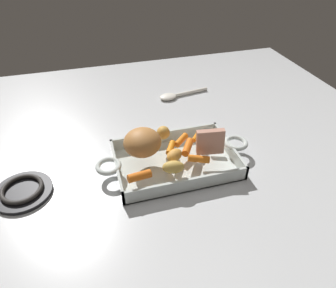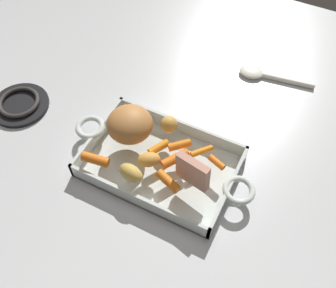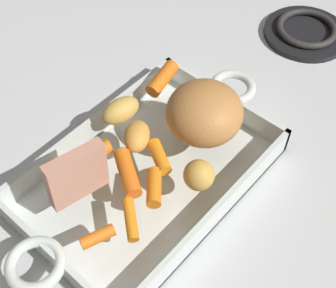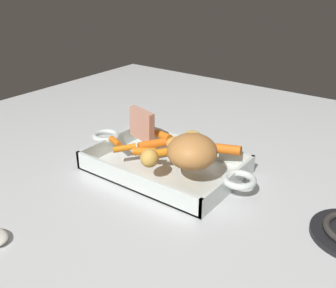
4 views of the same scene
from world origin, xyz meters
name	(u,v)px [view 1 (image 1 of 4)]	position (x,y,z in m)	size (l,w,h in m)	color
ground_plane	(175,164)	(0.00, 0.00, 0.00)	(1.69, 1.69, 0.00)	silver
roasting_dish	(175,161)	(0.00, 0.00, 0.02)	(0.48, 0.25, 0.05)	silver
pork_roast	(142,142)	(0.10, -0.02, 0.09)	(0.11, 0.11, 0.08)	#B9783E
roast_slice_thin	(210,142)	(-0.10, 0.03, 0.09)	(0.02, 0.08, 0.08)	tan
baby_carrot_short	(181,140)	(-0.03, -0.04, 0.06)	(0.02, 0.02, 0.06)	orange
baby_carrot_center_right	(196,136)	(-0.09, -0.05, 0.06)	(0.01, 0.01, 0.06)	orange
baby_carrot_long	(199,159)	(-0.05, 0.06, 0.06)	(0.02, 0.02, 0.06)	orange
baby_carrot_northwest	(139,176)	(0.13, 0.09, 0.06)	(0.02, 0.02, 0.07)	orange
baby_carrot_center_left	(171,148)	(0.01, -0.01, 0.06)	(0.02, 0.02, 0.05)	orange
baby_carrot_southeast	(211,136)	(-0.13, -0.04, 0.06)	(0.02, 0.02, 0.04)	orange
baby_carrot_northeast	(187,146)	(-0.04, 0.00, 0.06)	(0.02, 0.02, 0.07)	orange
potato_golden_small	(163,133)	(0.02, -0.08, 0.07)	(0.04, 0.04, 0.04)	gold
potato_corner	(174,155)	(0.01, 0.03, 0.07)	(0.05, 0.04, 0.03)	gold
potato_golden_large	(173,167)	(0.03, 0.08, 0.07)	(0.06, 0.04, 0.04)	gold
stove_burner_rear	(23,191)	(0.45, 0.00, 0.01)	(0.16, 0.16, 0.02)	black
serving_spoon	(176,95)	(-0.13, -0.42, 0.01)	(0.23, 0.07, 0.02)	white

